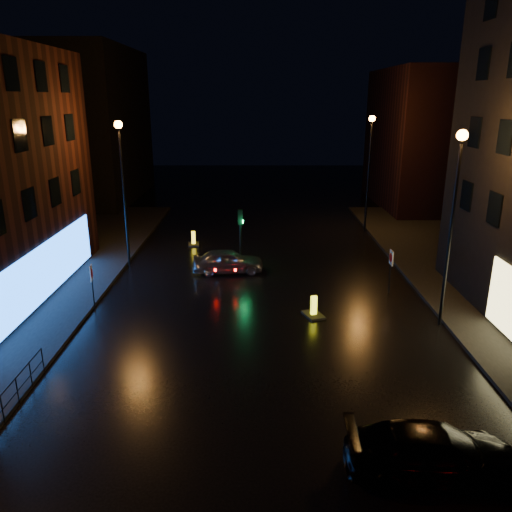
# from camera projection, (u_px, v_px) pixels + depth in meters

# --- Properties ---
(ground) EXTENTS (120.00, 120.00, 0.00)m
(ground) POSITION_uv_depth(u_px,v_px,m) (264.00, 405.00, 16.26)
(ground) COLOR black
(ground) RESTS_ON ground
(building_far_left) EXTENTS (8.00, 16.00, 14.00)m
(building_far_left) POSITION_uv_depth(u_px,v_px,m) (92.00, 126.00, 47.50)
(building_far_left) COLOR black
(building_far_left) RESTS_ON ground
(building_far_right) EXTENTS (8.00, 14.00, 12.00)m
(building_far_right) POSITION_uv_depth(u_px,v_px,m) (426.00, 139.00, 44.91)
(building_far_right) COLOR black
(building_far_right) RESTS_ON ground
(street_lamp_lfar) EXTENTS (0.44, 0.44, 8.37)m
(street_lamp_lfar) POSITION_uv_depth(u_px,v_px,m) (122.00, 172.00, 27.92)
(street_lamp_lfar) COLOR black
(street_lamp_lfar) RESTS_ON ground
(street_lamp_rnear) EXTENTS (0.44, 0.44, 8.37)m
(street_lamp_rnear) POSITION_uv_depth(u_px,v_px,m) (454.00, 200.00, 20.28)
(street_lamp_rnear) COLOR black
(street_lamp_rnear) RESTS_ON ground
(street_lamp_rfar) EXTENTS (0.44, 0.44, 8.37)m
(street_lamp_rfar) POSITION_uv_depth(u_px,v_px,m) (370.00, 156.00, 35.52)
(street_lamp_rfar) COLOR black
(street_lamp_rfar) RESTS_ON ground
(traffic_signal) EXTENTS (1.40, 2.40, 3.45)m
(traffic_signal) POSITION_uv_depth(u_px,v_px,m) (241.00, 258.00, 29.45)
(traffic_signal) COLOR black
(traffic_signal) RESTS_ON ground
(guard_railing) EXTENTS (0.05, 6.04, 1.00)m
(guard_railing) POSITION_uv_depth(u_px,v_px,m) (1.00, 403.00, 15.09)
(guard_railing) COLOR black
(guard_railing) RESTS_ON ground
(silver_hatchback) EXTENTS (4.12, 2.01, 1.36)m
(silver_hatchback) POSITION_uv_depth(u_px,v_px,m) (228.00, 261.00, 28.37)
(silver_hatchback) COLOR #A9ABB1
(silver_hatchback) RESTS_ON ground
(dark_sedan) EXTENTS (4.78, 2.10, 1.37)m
(dark_sedan) POSITION_uv_depth(u_px,v_px,m) (435.00, 453.00, 13.05)
(dark_sedan) COLOR black
(dark_sedan) RESTS_ON ground
(bollard_near) EXTENTS (1.08, 1.29, 0.97)m
(bollard_near) POSITION_uv_depth(u_px,v_px,m) (314.00, 312.00, 22.80)
(bollard_near) COLOR black
(bollard_near) RESTS_ON ground
(bollard_far) EXTENTS (0.85, 1.16, 0.95)m
(bollard_far) POSITION_uv_depth(u_px,v_px,m) (194.00, 242.00, 33.81)
(bollard_far) COLOR black
(bollard_far) RESTS_ON ground
(road_sign_left) EXTENTS (0.15, 0.53, 2.18)m
(road_sign_left) POSITION_uv_depth(u_px,v_px,m) (92.00, 277.00, 23.05)
(road_sign_left) COLOR black
(road_sign_left) RESTS_ON ground
(road_sign_right) EXTENTS (0.08, 0.55, 2.28)m
(road_sign_right) POSITION_uv_depth(u_px,v_px,m) (391.00, 261.00, 25.02)
(road_sign_right) COLOR black
(road_sign_right) RESTS_ON ground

